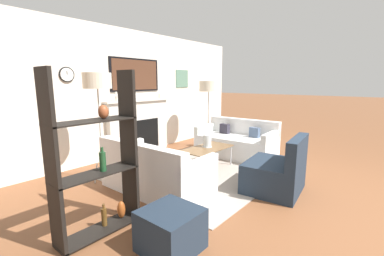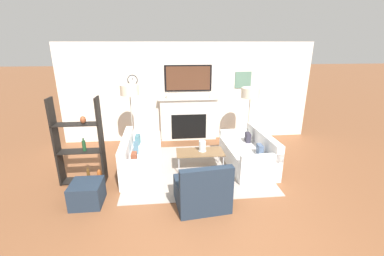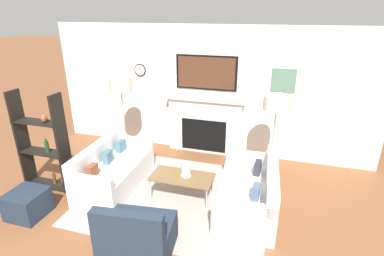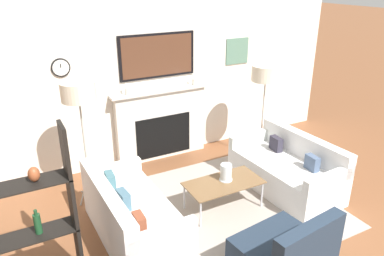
# 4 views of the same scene
# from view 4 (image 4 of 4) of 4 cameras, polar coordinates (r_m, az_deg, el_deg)

# --- Properties ---
(fireplace_wall) EXTENTS (6.94, 0.28, 2.70)m
(fireplace_wall) POSITION_cam_4_polar(r_m,az_deg,el_deg) (6.24, -5.19, 6.15)
(fireplace_wall) COLOR silver
(fireplace_wall) RESTS_ON ground_plane
(area_rug) EXTENTS (3.03, 2.53, 0.01)m
(area_rug) POSITION_cam_4_polar(r_m,az_deg,el_deg) (5.22, 3.80, -12.21)
(area_rug) COLOR #9F9389
(area_rug) RESTS_ON ground_plane
(couch_left) EXTENTS (0.84, 1.66, 0.78)m
(couch_left) POSITION_cam_4_polar(r_m,az_deg,el_deg) (4.64, -9.24, -13.20)
(couch_left) COLOR silver
(couch_left) RESTS_ON ground_plane
(couch_right) EXTENTS (0.95, 1.68, 0.78)m
(couch_right) POSITION_cam_4_polar(r_m,az_deg,el_deg) (5.71, 14.27, -6.29)
(couch_right) COLOR silver
(couch_right) RESTS_ON ground_plane
(coffee_table) EXTENTS (1.03, 0.53, 0.40)m
(coffee_table) POSITION_cam_4_polar(r_m,az_deg,el_deg) (5.05, 4.85, -8.52)
(coffee_table) COLOR brown
(coffee_table) RESTS_ON ground_plane
(hurricane_candle) EXTENTS (0.18, 0.18, 0.23)m
(hurricane_candle) POSITION_cam_4_polar(r_m,az_deg,el_deg) (5.04, 5.20, -6.87)
(hurricane_candle) COLOR silver
(hurricane_candle) RESTS_ON coffee_table
(floor_lamp_left) EXTENTS (0.43, 0.43, 1.75)m
(floor_lamp_left) POSITION_cam_4_polar(r_m,az_deg,el_deg) (4.86, -16.93, 5.08)
(floor_lamp_left) COLOR #9E998E
(floor_lamp_left) RESTS_ON ground_plane
(floor_lamp_right) EXTENTS (0.46, 0.46, 1.63)m
(floor_lamp_right) POSITION_cam_4_polar(r_m,az_deg,el_deg) (6.12, 11.19, 8.02)
(floor_lamp_right) COLOR #9E998E
(floor_lamp_right) RESTS_ON ground_plane
(shelf_unit) EXTENTS (0.88, 0.28, 1.73)m
(shelf_unit) POSITION_cam_4_polar(r_m,az_deg,el_deg) (3.93, -23.45, -13.32)
(shelf_unit) COLOR black
(shelf_unit) RESTS_ON ground_plane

